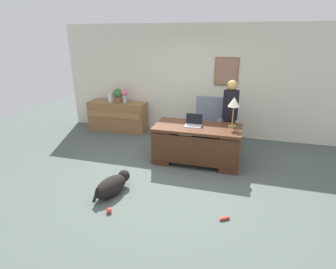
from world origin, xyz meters
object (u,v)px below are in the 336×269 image
(dog_lying, at_px, (112,185))
(desk, at_px, (197,143))
(dog_toy_bone, at_px, (225,218))
(person_standing, at_px, (230,117))
(armchair, at_px, (208,126))
(credenza, at_px, (118,116))
(vase_with_flowers, at_px, (125,94))
(vase_empty, at_px, (111,97))
(desk_lamp, at_px, (234,104))
(dog_toy_ball, at_px, (109,210))
(laptop, at_px, (194,123))
(potted_plant, at_px, (118,95))

(dog_lying, bearing_deg, desk, 54.01)
(dog_toy_bone, bearing_deg, person_standing, 93.34)
(armchair, bearing_deg, credenza, 168.23)
(vase_with_flowers, bearing_deg, vase_empty, 180.00)
(desk_lamp, bearing_deg, dog_toy_ball, -125.91)
(dog_toy_bone, bearing_deg, desk, 112.63)
(desk, xyz_separation_m, desk_lamp, (0.64, 0.17, 0.80))
(credenza, height_order, armchair, armchair)
(credenza, distance_m, person_standing, 3.06)
(person_standing, height_order, vase_empty, person_standing)
(credenza, relative_size, dog_toy_ball, 19.22)
(desk, bearing_deg, dog_lying, -125.99)
(laptop, height_order, dog_toy_bone, laptop)
(desk_lamp, distance_m, vase_empty, 3.45)
(armchair, xyz_separation_m, vase_with_flowers, (-2.25, 0.52, 0.49))
(dog_toy_bone, bearing_deg, dog_lying, 174.31)
(dog_toy_bone, bearing_deg, laptop, 114.48)
(dog_lying, distance_m, vase_with_flowers, 3.20)
(dog_toy_ball, bearing_deg, potted_plant, 112.84)
(credenza, bearing_deg, potted_plant, 1.74)
(person_standing, bearing_deg, desk_lamp, -81.69)
(desk, distance_m, credenza, 2.77)
(desk, height_order, person_standing, person_standing)
(dog_lying, height_order, dog_toy_ball, dog_lying)
(laptop, distance_m, potted_plant, 2.64)
(potted_plant, bearing_deg, dog_toy_bone, -45.35)
(desk_lamp, bearing_deg, vase_empty, 159.12)
(desk, relative_size, potted_plant, 4.67)
(vase_empty, height_order, potted_plant, potted_plant)
(vase_with_flowers, bearing_deg, credenza, -179.66)
(armchair, bearing_deg, vase_with_flowers, 167.01)
(dog_lying, xyz_separation_m, vase_empty, (-1.46, 2.91, 0.74))
(person_standing, distance_m, vase_with_flowers, 2.81)
(vase_with_flowers, bearing_deg, desk_lamp, -23.59)
(credenza, relative_size, desk_lamp, 2.67)
(credenza, height_order, vase_empty, vase_empty)
(laptop, bearing_deg, credenza, 149.62)
(laptop, distance_m, desk_lamp, 0.84)
(laptop, relative_size, potted_plant, 0.89)
(desk, xyz_separation_m, person_standing, (0.56, 0.72, 0.39))
(armchair, relative_size, dog_lying, 1.43)
(armchair, xyz_separation_m, vase_empty, (-2.66, 0.52, 0.39))
(vase_with_flowers, height_order, dog_toy_ball, vase_with_flowers)
(dog_toy_ball, xyz_separation_m, dog_toy_bone, (1.62, 0.30, -0.02))
(desk_lamp, bearing_deg, vase_with_flowers, 156.41)
(dog_lying, xyz_separation_m, vase_with_flowers, (-1.06, 2.91, 0.83))
(potted_plant, height_order, dog_toy_ball, potted_plant)
(laptop, relative_size, dog_toy_bone, 1.87)
(vase_with_flowers, relative_size, potted_plant, 0.97)
(laptop, relative_size, vase_empty, 1.27)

